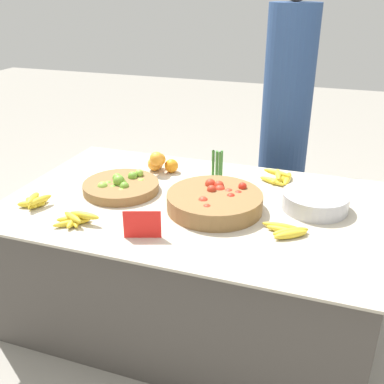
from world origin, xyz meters
The scene contains 13 objects.
ground_plane centered at (0.00, 0.00, 0.00)m, with size 12.00×12.00×0.00m, color gray.
market_table centered at (0.00, 0.00, 0.31)m, with size 1.70×1.07×0.62m.
lime_bowl centered at (-0.36, 0.00, 0.65)m, with size 0.37×0.37×0.09m.
tomato_basket centered at (0.12, -0.04, 0.66)m, with size 0.43×0.43×0.11m.
orange_pile centered at (-0.28, 0.29, 0.68)m, with size 0.17×0.14×0.12m.
metal_bowl centered at (0.54, 0.11, 0.66)m, with size 0.29×0.29×0.08m.
price_sign centered at (-0.08, -0.37, 0.68)m, with size 0.14×0.05×0.12m.
veg_bundle centered at (0.04, 0.27, 0.70)m, with size 0.06×0.03×0.16m.
banana_bunch_middle_left centered at (0.46, -0.16, 0.64)m, with size 0.20×0.13×0.03m.
banana_bunch_middle_right centered at (-0.39, -0.36, 0.64)m, with size 0.19×0.15×0.05m.
banana_bunch_back_center centered at (0.35, 0.37, 0.65)m, with size 0.17×0.17×0.05m.
banana_bunch_front_left centered at (-0.65, -0.28, 0.65)m, with size 0.14×0.14×0.06m.
vendor_person centered at (0.28, 0.93, 0.75)m, with size 0.29×0.29×1.61m.
Camera 1 is at (0.61, -1.77, 1.53)m, focal length 42.00 mm.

